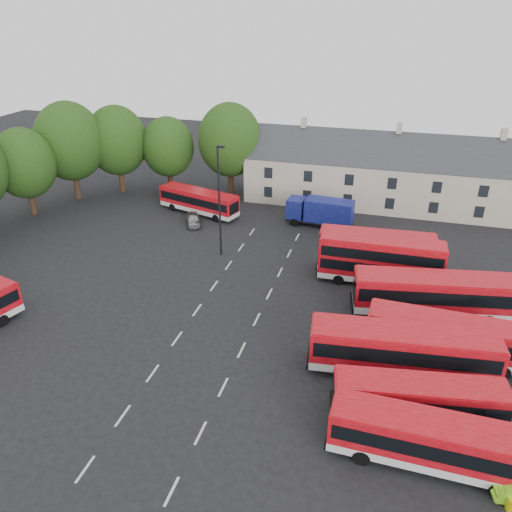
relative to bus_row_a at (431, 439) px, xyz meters
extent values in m
plane|color=black|center=(-17.49, 8.66, -1.80)|extent=(140.00, 140.00, 0.00)
cube|color=beige|center=(-17.49, -5.34, -1.79)|extent=(0.15, 1.80, 0.01)
cube|color=beige|center=(-17.49, -1.34, -1.79)|extent=(0.15, 1.80, 0.01)
cube|color=beige|center=(-17.49, 2.66, -1.79)|extent=(0.15, 1.80, 0.01)
cube|color=beige|center=(-17.49, 6.66, -1.79)|extent=(0.15, 1.80, 0.01)
cube|color=beige|center=(-17.49, 10.66, -1.79)|extent=(0.15, 1.80, 0.01)
cube|color=beige|center=(-17.49, 14.66, -1.79)|extent=(0.15, 1.80, 0.01)
cube|color=beige|center=(-17.49, 18.66, -1.79)|extent=(0.15, 1.80, 0.01)
cube|color=beige|center=(-17.49, 22.66, -1.79)|extent=(0.15, 1.80, 0.01)
cube|color=beige|center=(-17.49, 26.66, -1.79)|extent=(0.15, 1.80, 0.01)
cube|color=beige|center=(-12.49, -5.34, -1.79)|extent=(0.15, 1.80, 0.01)
cube|color=beige|center=(-12.49, -1.34, -1.79)|extent=(0.15, 1.80, 0.01)
cube|color=beige|center=(-12.49, 2.66, -1.79)|extent=(0.15, 1.80, 0.01)
cube|color=beige|center=(-12.49, 6.66, -1.79)|extent=(0.15, 1.80, 0.01)
cube|color=beige|center=(-12.49, 10.66, -1.79)|extent=(0.15, 1.80, 0.01)
cube|color=beige|center=(-12.49, 14.66, -1.79)|extent=(0.15, 1.80, 0.01)
cube|color=beige|center=(-12.49, 18.66, -1.79)|extent=(0.15, 1.80, 0.01)
cube|color=beige|center=(-12.49, 22.66, -1.79)|extent=(0.15, 1.80, 0.01)
cube|color=beige|center=(-12.49, 26.66, -1.79)|extent=(0.15, 1.80, 0.01)
cylinder|color=black|center=(-43.49, 24.66, 0.04)|extent=(0.70, 0.70, 3.67)
ellipsoid|color=#1B3A10|center=(-43.49, 24.66, 4.31)|extent=(6.93, 6.93, 7.97)
cylinder|color=black|center=(-41.49, 30.66, 0.39)|extent=(0.70, 0.70, 4.38)
ellipsoid|color=#1B3A10|center=(-41.49, 30.66, 5.47)|extent=(8.25, 8.25, 9.49)
cylinder|color=black|center=(-37.49, 34.66, 0.22)|extent=(0.70, 0.70, 4.02)
ellipsoid|color=#1B3A10|center=(-37.49, 34.66, 4.89)|extent=(7.59, 7.59, 8.73)
cylinder|color=black|center=(-31.49, 36.66, -0.05)|extent=(0.70, 0.70, 3.50)
ellipsoid|color=#1B3A10|center=(-31.49, 36.66, 4.01)|extent=(6.60, 6.60, 7.59)
cylinder|color=black|center=(-23.49, 37.66, 0.30)|extent=(0.70, 0.70, 4.20)
ellipsoid|color=#1B3A10|center=(-23.49, 37.66, 5.18)|extent=(7.92, 7.92, 9.11)
cube|color=beige|center=(-3.49, 38.66, 0.95)|extent=(35.00, 7.00, 5.50)
cube|color=#2D3035|center=(-3.49, 38.66, 3.70)|extent=(35.70, 7.13, 7.13)
cube|color=beige|center=(-14.49, 38.66, 7.67)|extent=(0.60, 0.90, 1.20)
cube|color=beige|center=(-3.49, 38.66, 7.67)|extent=(0.60, 0.90, 1.20)
cube|color=beige|center=(7.51, 38.66, 7.67)|extent=(0.60, 0.90, 1.20)
cube|color=silver|center=(0.00, 0.00, -1.05)|extent=(10.62, 2.67, 0.53)
cube|color=#B70B15|center=(0.00, 0.00, 0.15)|extent=(10.62, 2.67, 1.87)
cube|color=black|center=(0.00, 0.00, 0.20)|extent=(10.20, 2.72, 0.91)
cube|color=#B70B15|center=(0.00, 0.00, 1.13)|extent=(10.41, 2.57, 0.12)
cylinder|color=black|center=(-3.41, -1.00, -1.32)|extent=(0.97, 0.29, 0.96)
cylinder|color=black|center=(3.41, 1.00, -1.32)|extent=(0.97, 0.29, 0.96)
cube|color=silver|center=(-0.56, 3.14, -1.10)|extent=(10.14, 3.75, 0.50)
cube|color=#B70B15|center=(-0.56, 3.14, 0.03)|extent=(10.14, 3.75, 1.76)
cube|color=black|center=(-0.56, 3.14, 0.07)|extent=(9.75, 3.74, 0.86)
cube|color=#B70B15|center=(-0.56, 3.14, 0.95)|extent=(9.93, 3.63, 0.11)
cylinder|color=black|center=(-3.53, 1.65, -1.34)|extent=(0.93, 0.39, 0.90)
cylinder|color=black|center=(2.42, 4.63, -1.34)|extent=(0.93, 0.39, 0.90)
cube|color=silver|center=(-1.59, 7.18, -0.95)|extent=(12.25, 4.03, 0.60)
cube|color=#B70B15|center=(-1.59, 7.18, 0.42)|extent=(12.25, 4.03, 2.13)
cube|color=black|center=(-1.59, 7.18, 0.47)|extent=(11.77, 4.04, 1.04)
cube|color=#B70B15|center=(-1.59, 7.18, 1.54)|extent=(11.99, 3.90, 0.13)
cylinder|color=black|center=(-5.28, 5.53, -1.25)|extent=(1.12, 0.42, 1.09)
cylinder|color=black|center=(2.09, 8.83, -1.25)|extent=(1.12, 0.42, 1.09)
cube|color=silver|center=(1.48, 9.79, -1.02)|extent=(11.12, 3.01, 0.55)
cube|color=#B70B15|center=(1.48, 9.79, 0.23)|extent=(11.12, 3.01, 1.95)
cube|color=black|center=(1.48, 9.79, 0.28)|extent=(10.68, 3.05, 0.95)
cube|color=#B70B15|center=(1.48, 9.79, 1.26)|extent=(10.89, 2.90, 0.12)
cylinder|color=black|center=(-2.09, 8.82, -1.29)|extent=(1.01, 0.33, 1.00)
cylinder|color=black|center=(5.05, 10.76, -1.29)|extent=(1.01, 0.33, 1.00)
cube|color=silver|center=(0.62, 15.06, -0.93)|extent=(12.58, 4.78, 0.61)
cube|color=#B70B15|center=(0.62, 15.06, 0.47)|extent=(12.58, 4.78, 2.18)
cube|color=black|center=(0.62, 15.06, 0.52)|extent=(12.11, 4.77, 1.06)
cube|color=#B70B15|center=(0.62, 15.06, 1.61)|extent=(12.32, 4.63, 0.13)
cylinder|color=black|center=(-3.05, 13.16, -1.24)|extent=(1.15, 0.49, 1.12)
cylinder|color=black|center=(4.29, 16.95, -1.24)|extent=(1.15, 0.49, 1.12)
cube|color=silver|center=(-3.71, 19.01, -1.06)|extent=(10.49, 2.49, 0.52)
cube|color=#B70B15|center=(-3.71, 19.01, 0.80)|extent=(10.49, 2.49, 3.19)
cube|color=black|center=(-3.71, 19.01, 0.18)|extent=(10.07, 2.54, 0.90)
cube|color=#B70B15|center=(-3.71, 19.01, 2.44)|extent=(10.28, 2.39, 0.11)
cylinder|color=black|center=(-7.05, 17.90, -1.32)|extent=(0.95, 0.28, 0.95)
cylinder|color=black|center=(-0.37, 20.12, -1.32)|extent=(0.95, 0.28, 0.95)
cube|color=black|center=(-3.71, 19.01, 1.42)|extent=(10.07, 2.54, 0.90)
cube|color=silver|center=(-4.19, 20.58, -1.08)|extent=(10.22, 2.88, 0.51)
cube|color=#B70B15|center=(-4.19, 20.58, 0.71)|extent=(10.22, 2.88, 3.08)
cube|color=black|center=(-4.19, 20.58, 0.11)|extent=(9.82, 2.91, 0.87)
cube|color=#B70B15|center=(-4.19, 20.58, 2.29)|extent=(10.02, 2.77, 0.11)
cylinder|color=black|center=(-7.36, 19.35, -1.34)|extent=(0.93, 0.31, 0.92)
cylinder|color=black|center=(-1.02, 21.80, -1.34)|extent=(0.93, 0.31, 0.92)
cube|color=black|center=(-4.19, 20.58, 1.31)|extent=(9.82, 2.91, 0.87)
cube|color=silver|center=(-24.93, 30.10, -1.09)|extent=(10.21, 5.01, 0.50)
cube|color=#B70B15|center=(-24.93, 30.10, 0.04)|extent=(10.21, 5.01, 1.77)
cube|color=black|center=(-24.93, 30.10, 0.09)|extent=(9.84, 4.95, 0.86)
cube|color=#B70B15|center=(-24.93, 30.10, 0.97)|extent=(9.99, 4.86, 0.11)
cylinder|color=black|center=(-28.28, 30.02, -1.34)|extent=(0.94, 0.50, 0.91)
cylinder|color=black|center=(-21.58, 30.17, -1.34)|extent=(0.94, 0.50, 0.91)
cube|color=black|center=(-10.77, 30.24, -1.21)|extent=(7.34, 2.55, 0.27)
cube|color=navy|center=(-13.46, 30.48, 0.00)|extent=(1.99, 2.40, 2.16)
cube|color=black|center=(-14.31, 30.56, 0.33)|extent=(0.26, 1.91, 1.08)
cube|color=navy|center=(-9.74, 30.15, 0.14)|extent=(5.31, 2.70, 2.43)
cylinder|color=black|center=(-13.37, 29.45, -1.35)|extent=(0.92, 0.33, 0.90)
cylinder|color=black|center=(-7.96, 31.01, -1.35)|extent=(0.92, 0.33, 0.90)
imported|color=#979A9E|center=(-24.37, 26.82, -1.18)|extent=(2.93, 3.90, 1.24)
cylinder|color=black|center=(-18.91, 20.65, 3.59)|extent=(0.19, 0.19, 10.77)
cube|color=black|center=(-18.59, 20.61, 8.97)|extent=(0.67, 0.34, 0.19)
camera|label=1|loc=(-3.72, -20.66, 20.36)|focal=35.00mm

